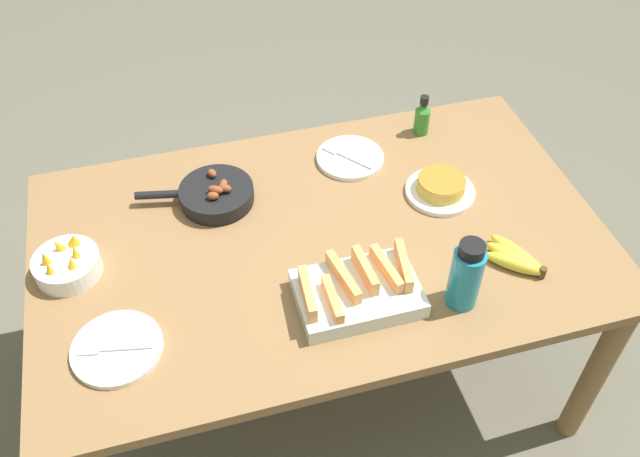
{
  "coord_description": "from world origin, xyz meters",
  "views": [
    {
      "loc": [
        -0.36,
        -1.28,
        2.12
      ],
      "look_at": [
        0.0,
        0.0,
        0.75
      ],
      "focal_mm": 38.0,
      "sensor_mm": 36.0,
      "label": 1
    }
  ],
  "objects_px": {
    "fruit_bowl_mango": "(67,264)",
    "water_bottle": "(466,275)",
    "frittata_plate_center": "(441,188)",
    "empty_plate_far_left": "(117,349)",
    "melon_tray": "(357,290)",
    "empty_plate_near_front": "(350,158)",
    "banana_bunch": "(516,259)",
    "hot_sauce_bottle": "(422,117)",
    "skillet": "(215,194)"
  },
  "relations": [
    {
      "from": "fruit_bowl_mango",
      "to": "water_bottle",
      "type": "xyz_separation_m",
      "value": [
        0.98,
        -0.38,
        0.07
      ]
    },
    {
      "from": "frittata_plate_center",
      "to": "empty_plate_far_left",
      "type": "xyz_separation_m",
      "value": [
        -0.98,
        -0.31,
        -0.02
      ]
    },
    {
      "from": "melon_tray",
      "to": "empty_plate_near_front",
      "type": "xyz_separation_m",
      "value": [
        0.15,
        0.54,
        -0.03
      ]
    },
    {
      "from": "melon_tray",
      "to": "banana_bunch",
      "type": "bearing_deg",
      "value": -0.1
    },
    {
      "from": "hot_sauce_bottle",
      "to": "melon_tray",
      "type": "bearing_deg",
      "value": -124.32
    },
    {
      "from": "frittata_plate_center",
      "to": "water_bottle",
      "type": "relative_size",
      "value": 0.99
    },
    {
      "from": "melon_tray",
      "to": "frittata_plate_center",
      "type": "height_order",
      "value": "melon_tray"
    },
    {
      "from": "melon_tray",
      "to": "empty_plate_far_left",
      "type": "bearing_deg",
      "value": 179.53
    },
    {
      "from": "banana_bunch",
      "to": "empty_plate_near_front",
      "type": "height_order",
      "value": "banana_bunch"
    },
    {
      "from": "fruit_bowl_mango",
      "to": "empty_plate_far_left",
      "type": "bearing_deg",
      "value": -69.92
    },
    {
      "from": "melon_tray",
      "to": "frittata_plate_center",
      "type": "bearing_deg",
      "value": 40.98
    },
    {
      "from": "empty_plate_far_left",
      "to": "hot_sauce_bottle",
      "type": "relative_size",
      "value": 1.58
    },
    {
      "from": "banana_bunch",
      "to": "skillet",
      "type": "relative_size",
      "value": 0.55
    },
    {
      "from": "empty_plate_far_left",
      "to": "hot_sauce_bottle",
      "type": "distance_m",
      "value": 1.21
    },
    {
      "from": "melon_tray",
      "to": "fruit_bowl_mango",
      "type": "bearing_deg",
      "value": 157.59
    },
    {
      "from": "water_bottle",
      "to": "frittata_plate_center",
      "type": "bearing_deg",
      "value": 74.71
    },
    {
      "from": "frittata_plate_center",
      "to": "empty_plate_far_left",
      "type": "distance_m",
      "value": 1.03
    },
    {
      "from": "empty_plate_near_front",
      "to": "fruit_bowl_mango",
      "type": "xyz_separation_m",
      "value": [
        -0.87,
        -0.25,
        0.03
      ]
    },
    {
      "from": "skillet",
      "to": "empty_plate_far_left",
      "type": "xyz_separation_m",
      "value": [
        -0.32,
        -0.46,
        -0.02
      ]
    },
    {
      "from": "frittata_plate_center",
      "to": "empty_plate_far_left",
      "type": "height_order",
      "value": "frittata_plate_center"
    },
    {
      "from": "fruit_bowl_mango",
      "to": "melon_tray",
      "type": "bearing_deg",
      "value": -22.41
    },
    {
      "from": "frittata_plate_center",
      "to": "skillet",
      "type": "bearing_deg",
      "value": 167.26
    },
    {
      "from": "empty_plate_far_left",
      "to": "water_bottle",
      "type": "bearing_deg",
      "value": -5.38
    },
    {
      "from": "fruit_bowl_mango",
      "to": "banana_bunch",
      "type": "bearing_deg",
      "value": -14.22
    },
    {
      "from": "skillet",
      "to": "hot_sauce_bottle",
      "type": "bearing_deg",
      "value": -156.55
    },
    {
      "from": "skillet",
      "to": "water_bottle",
      "type": "height_order",
      "value": "water_bottle"
    },
    {
      "from": "banana_bunch",
      "to": "water_bottle",
      "type": "xyz_separation_m",
      "value": [
        -0.2,
        -0.08,
        0.08
      ]
    },
    {
      "from": "banana_bunch",
      "to": "water_bottle",
      "type": "bearing_deg",
      "value": -158.88
    },
    {
      "from": "melon_tray",
      "to": "fruit_bowl_mango",
      "type": "height_order",
      "value": "fruit_bowl_mango"
    },
    {
      "from": "hot_sauce_bottle",
      "to": "skillet",
      "type": "bearing_deg",
      "value": -168.13
    },
    {
      "from": "banana_bunch",
      "to": "melon_tray",
      "type": "bearing_deg",
      "value": 179.9
    },
    {
      "from": "frittata_plate_center",
      "to": "fruit_bowl_mango",
      "type": "height_order",
      "value": "fruit_bowl_mango"
    },
    {
      "from": "empty_plate_far_left",
      "to": "melon_tray",
      "type": "bearing_deg",
      "value": -0.47
    },
    {
      "from": "skillet",
      "to": "fruit_bowl_mango",
      "type": "height_order",
      "value": "fruit_bowl_mango"
    },
    {
      "from": "frittata_plate_center",
      "to": "hot_sauce_bottle",
      "type": "distance_m",
      "value": 0.31
    },
    {
      "from": "empty_plate_near_front",
      "to": "hot_sauce_bottle",
      "type": "height_order",
      "value": "hot_sauce_bottle"
    },
    {
      "from": "melon_tray",
      "to": "skillet",
      "type": "height_order",
      "value": "melon_tray"
    },
    {
      "from": "water_bottle",
      "to": "hot_sauce_bottle",
      "type": "xyz_separation_m",
      "value": [
        0.16,
        0.7,
        -0.04
      ]
    },
    {
      "from": "melon_tray",
      "to": "hot_sauce_bottle",
      "type": "relative_size",
      "value": 2.24
    },
    {
      "from": "skillet",
      "to": "empty_plate_near_front",
      "type": "distance_m",
      "value": 0.45
    },
    {
      "from": "fruit_bowl_mango",
      "to": "empty_plate_near_front",
      "type": "bearing_deg",
      "value": 15.72
    },
    {
      "from": "empty_plate_near_front",
      "to": "empty_plate_far_left",
      "type": "bearing_deg",
      "value": -144.9
    },
    {
      "from": "water_bottle",
      "to": "banana_bunch",
      "type": "bearing_deg",
      "value": 21.12
    },
    {
      "from": "water_bottle",
      "to": "fruit_bowl_mango",
      "type": "bearing_deg",
      "value": 159.08
    },
    {
      "from": "hot_sauce_bottle",
      "to": "fruit_bowl_mango",
      "type": "bearing_deg",
      "value": -164.36
    },
    {
      "from": "empty_plate_far_left",
      "to": "fruit_bowl_mango",
      "type": "height_order",
      "value": "fruit_bowl_mango"
    },
    {
      "from": "skillet",
      "to": "water_bottle",
      "type": "relative_size",
      "value": 1.64
    },
    {
      "from": "fruit_bowl_mango",
      "to": "hot_sauce_bottle",
      "type": "distance_m",
      "value": 1.19
    },
    {
      "from": "melon_tray",
      "to": "empty_plate_near_front",
      "type": "height_order",
      "value": "melon_tray"
    },
    {
      "from": "banana_bunch",
      "to": "fruit_bowl_mango",
      "type": "relative_size",
      "value": 1.07
    }
  ]
}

